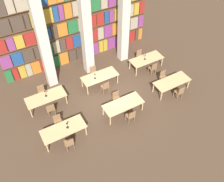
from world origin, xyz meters
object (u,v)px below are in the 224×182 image
Objects in this scene: reading_table_0 at (63,130)px; desk_lamp_3 at (145,56)px; reading_table_3 at (46,98)px; chair_0 at (69,143)px; desk_lamp_1 at (45,92)px; chair_7 at (42,92)px; chair_9 at (94,72)px; reading_table_1 at (123,105)px; chair_2 at (131,116)px; desk_lamp_2 at (95,75)px; desk_lamp_0 at (67,124)px; chair_6 at (51,109)px; pillar_center at (86,31)px; pillar_left at (44,43)px; chair_3 at (117,98)px; chair_4 at (179,92)px; chair_10 at (153,68)px; reading_table_5 at (146,60)px; reading_table_2 at (172,82)px; reading_table_4 at (100,77)px; chair_1 at (58,122)px; chair_5 at (163,77)px; chair_11 at (140,56)px; chair_8 at (105,87)px; pillar_right at (124,20)px.

reading_table_0 is 5.34× the size of desk_lamp_3.
desk_lamp_3 reaches higher than reading_table_3.
chair_0 is 3.42m from desk_lamp_1.
chair_7 is 1.00× the size of chair_9.
desk_lamp_3 is at bearing 38.91° from reading_table_1.
chair_2 is 3.46m from desk_lamp_2.
chair_6 is (-0.28, 1.84, -0.52)m from desk_lamp_0.
chair_0 is at bearing -124.86° from pillar_center.
chair_0 is (-0.02, -0.76, -0.18)m from reading_table_0.
chair_3 is at bearing -53.45° from pillar_left.
reading_table_3 is (-7.04, 3.27, 0.18)m from chair_4.
desk_lamp_0 is 0.45× the size of chair_10.
chair_0 is at bearing 22.56° from chair_3.
chair_4 is at bearing -89.03° from reading_table_5.
pillar_center is 2.66× the size of reading_table_2.
chair_0 is 1.00× the size of chair_10.
chair_9 is at bearing 167.68° from reading_table_5.
chair_3 reaches higher than reading_table_4.
reading_table_0 is 0.78m from chair_1.
chair_0 is 7.20m from chair_5.
chair_2 is 0.39× the size of reading_table_5.
reading_table_4 is (3.50, -0.71, 0.18)m from chair_7.
chair_7 is at bearing 168.58° from reading_table_4.
reading_table_0 is at bearing 174.24° from chair_4.
reading_table_2 is at bearing 174.28° from chair_1.
desk_lamp_1 reaches higher than reading_table_2.
chair_11 is (3.44, 3.42, -0.18)m from reading_table_1.
pillar_center is 6.65m from chair_0.
desk_lamp_3 is at bearing 174.04° from chair_7.
desk_lamp_2 reaches higher than chair_9.
desk_lamp_2 is (-0.41, 2.63, 0.33)m from reading_table_1.
pillar_center is 2.67m from desk_lamp_2.
chair_11 is at bearing 30.71° from chair_0.
chair_8 and chair_10 have the same top height.
chair_4 is 1.52m from chair_5.
desk_lamp_0 is (0.25, 0.73, 0.52)m from chair_0.
chair_3 is (-2.58, -3.57, -2.52)m from pillar_right.
reading_table_3 is 6.86m from desk_lamp_3.
chair_8 reaches higher than reading_table_5.
reading_table_1 is (3.53, -0.81, 0.18)m from chair_1.
chair_0 is at bearing 90.00° from chair_1.
reading_table_0 is 7.19m from chair_10.
reading_table_3 is 1.00× the size of reading_table_5.
chair_0 is 3.55m from chair_2.
chair_11 is at bearing 90.00° from chair_10.
reading_table_5 is (3.44, 2.66, 0.00)m from reading_table_1.
pillar_left is 6.81× the size of chair_1.
chair_0 is 1.00× the size of chair_8.
chair_9 is at bearing -0.17° from chair_11.
chair_5 is at bearing 12.68° from chair_0.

